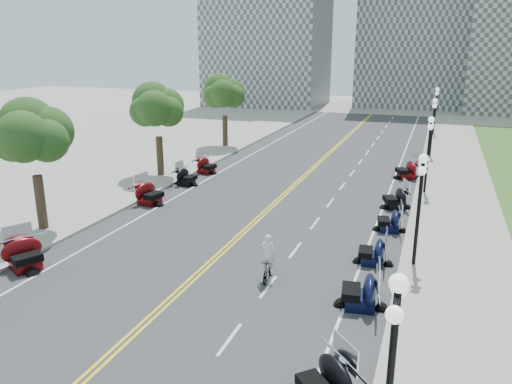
% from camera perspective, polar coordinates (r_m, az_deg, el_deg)
% --- Properties ---
extents(ground, '(160.00, 160.00, 0.00)m').
position_cam_1_polar(ground, '(21.68, -6.73, -9.39)').
color(ground, gray).
extents(road, '(16.00, 90.00, 0.01)m').
position_cam_1_polar(road, '(30.28, 1.77, -1.66)').
color(road, '#333335').
rests_on(road, ground).
extents(centerline_yellow_a, '(0.12, 90.00, 0.00)m').
position_cam_1_polar(centerline_yellow_a, '(30.31, 1.55, -1.63)').
color(centerline_yellow_a, yellow).
rests_on(centerline_yellow_a, road).
extents(centerline_yellow_b, '(0.12, 90.00, 0.00)m').
position_cam_1_polar(centerline_yellow_b, '(30.24, 1.98, -1.67)').
color(centerline_yellow_b, yellow).
rests_on(centerline_yellow_b, road).
extents(edge_line_north, '(0.12, 90.00, 0.00)m').
position_cam_1_polar(edge_line_north, '(29.02, 13.86, -2.95)').
color(edge_line_north, white).
rests_on(edge_line_north, road).
extents(edge_line_south, '(0.12, 90.00, 0.00)m').
position_cam_1_polar(edge_line_south, '(32.76, -8.91, -0.44)').
color(edge_line_south, white).
rests_on(edge_line_south, road).
extents(lane_dash_5, '(0.12, 2.00, 0.00)m').
position_cam_1_polar(lane_dash_5, '(17.31, -3.04, -16.44)').
color(lane_dash_5, white).
rests_on(lane_dash_5, road).
extents(lane_dash_6, '(0.12, 2.00, 0.00)m').
position_cam_1_polar(lane_dash_6, '(20.55, 1.41, -10.76)').
color(lane_dash_6, white).
rests_on(lane_dash_6, road).
extents(lane_dash_7, '(0.12, 2.00, 0.00)m').
position_cam_1_polar(lane_dash_7, '(24.02, 4.50, -6.63)').
color(lane_dash_7, white).
rests_on(lane_dash_7, road).
extents(lane_dash_8, '(0.12, 2.00, 0.00)m').
position_cam_1_polar(lane_dash_8, '(27.63, 6.77, -3.56)').
color(lane_dash_8, white).
rests_on(lane_dash_8, road).
extents(lane_dash_9, '(0.12, 2.00, 0.00)m').
position_cam_1_polar(lane_dash_9, '(31.34, 8.49, -1.19)').
color(lane_dash_9, white).
rests_on(lane_dash_9, road).
extents(lane_dash_10, '(0.12, 2.00, 0.00)m').
position_cam_1_polar(lane_dash_10, '(35.11, 9.84, 0.67)').
color(lane_dash_10, white).
rests_on(lane_dash_10, road).
extents(lane_dash_11, '(0.12, 2.00, 0.00)m').
position_cam_1_polar(lane_dash_11, '(38.93, 10.94, 2.17)').
color(lane_dash_11, white).
rests_on(lane_dash_11, road).
extents(lane_dash_12, '(0.12, 2.00, 0.00)m').
position_cam_1_polar(lane_dash_12, '(42.78, 11.83, 3.39)').
color(lane_dash_12, white).
rests_on(lane_dash_12, road).
extents(lane_dash_13, '(0.12, 2.00, 0.00)m').
position_cam_1_polar(lane_dash_13, '(46.66, 12.58, 4.42)').
color(lane_dash_13, white).
rests_on(lane_dash_13, road).
extents(lane_dash_14, '(0.12, 2.00, 0.00)m').
position_cam_1_polar(lane_dash_14, '(50.55, 13.22, 5.29)').
color(lane_dash_14, white).
rests_on(lane_dash_14, road).
extents(lane_dash_15, '(0.12, 2.00, 0.00)m').
position_cam_1_polar(lane_dash_15, '(54.46, 13.76, 6.03)').
color(lane_dash_15, white).
rests_on(lane_dash_15, road).
extents(lane_dash_16, '(0.12, 2.00, 0.00)m').
position_cam_1_polar(lane_dash_16, '(58.38, 14.24, 6.67)').
color(lane_dash_16, white).
rests_on(lane_dash_16, road).
extents(lane_dash_17, '(0.12, 2.00, 0.00)m').
position_cam_1_polar(lane_dash_17, '(62.32, 14.65, 7.23)').
color(lane_dash_17, white).
rests_on(lane_dash_17, road).
extents(lane_dash_18, '(0.12, 2.00, 0.00)m').
position_cam_1_polar(lane_dash_18, '(66.26, 15.02, 7.72)').
color(lane_dash_18, white).
rests_on(lane_dash_18, road).
extents(lane_dash_19, '(0.12, 2.00, 0.00)m').
position_cam_1_polar(lane_dash_19, '(70.20, 15.35, 8.16)').
color(lane_dash_19, white).
rests_on(lane_dash_19, road).
extents(sidewalk_north, '(5.00, 90.00, 0.15)m').
position_cam_1_polar(sidewalk_north, '(28.91, 21.96, -3.63)').
color(sidewalk_north, '#9E9991').
rests_on(sidewalk_north, ground).
extents(sidewalk_south, '(5.00, 90.00, 0.15)m').
position_cam_1_polar(sidewalk_south, '(34.86, -14.84, 0.35)').
color(sidewalk_south, '#9E9991').
rests_on(sidewalk_south, ground).
extents(distant_block_a, '(18.00, 14.00, 26.00)m').
position_cam_1_polar(distant_block_a, '(83.88, 1.39, 18.88)').
color(distant_block_a, gray).
rests_on(distant_block_a, ground).
extents(distant_block_b, '(16.00, 12.00, 30.00)m').
position_cam_1_polar(distant_block_b, '(85.66, 17.77, 19.44)').
color(distant_block_b, gray).
rests_on(distant_block_b, ground).
extents(street_lamp_1, '(0.50, 1.20, 4.90)m').
position_cam_1_polar(street_lamp_1, '(11.55, 15.05, -20.28)').
color(street_lamp_1, black).
rests_on(street_lamp_1, sidewalk_north).
extents(street_lamp_2, '(0.50, 1.20, 4.90)m').
position_cam_1_polar(street_lamp_2, '(22.39, 18.08, -2.09)').
color(street_lamp_2, black).
rests_on(street_lamp_2, sidewalk_north).
extents(street_lamp_3, '(0.50, 1.20, 4.90)m').
position_cam_1_polar(street_lamp_3, '(34.02, 19.04, 3.99)').
color(street_lamp_3, black).
rests_on(street_lamp_3, sidewalk_north).
extents(street_lamp_4, '(0.50, 1.20, 4.90)m').
position_cam_1_polar(street_lamp_4, '(45.84, 19.52, 6.96)').
color(street_lamp_4, black).
rests_on(street_lamp_4, sidewalk_north).
extents(street_lamp_5, '(0.50, 1.20, 4.90)m').
position_cam_1_polar(street_lamp_5, '(57.73, 19.80, 8.70)').
color(street_lamp_5, black).
rests_on(street_lamp_5, sidewalk_north).
extents(tree_2, '(4.80, 4.80, 9.20)m').
position_cam_1_polar(tree_2, '(27.52, -24.15, 5.26)').
color(tree_2, '#235619').
rests_on(tree_2, sidewalk_south).
extents(tree_3, '(4.80, 4.80, 9.20)m').
position_cam_1_polar(tree_3, '(36.95, -11.18, 8.89)').
color(tree_3, '#235619').
rests_on(tree_3, sidewalk_south).
extents(tree_4, '(4.80, 4.80, 9.20)m').
position_cam_1_polar(tree_4, '(47.55, -3.62, 10.78)').
color(tree_4, '#235619').
rests_on(tree_4, sidewalk_south).
extents(motorcycle_n_4, '(2.92, 2.92, 1.44)m').
position_cam_1_polar(motorcycle_n_4, '(14.52, 7.97, -20.47)').
color(motorcycle_n_4, black).
rests_on(motorcycle_n_4, road).
extents(motorcycle_n_5, '(2.42, 2.42, 1.50)m').
position_cam_1_polar(motorcycle_n_5, '(19.15, 11.87, -10.80)').
color(motorcycle_n_5, black).
rests_on(motorcycle_n_5, road).
extents(motorcycle_n_6, '(2.08, 2.08, 1.34)m').
position_cam_1_polar(motorcycle_n_6, '(22.89, 13.20, -6.46)').
color(motorcycle_n_6, black).
rests_on(motorcycle_n_6, road).
extents(motorcycle_n_7, '(2.17, 2.17, 1.33)m').
position_cam_1_polar(motorcycle_n_7, '(27.05, 15.03, -3.01)').
color(motorcycle_n_7, black).
rests_on(motorcycle_n_7, road).
extents(motorcycle_n_8, '(2.65, 2.65, 1.42)m').
position_cam_1_polar(motorcycle_n_8, '(30.85, 15.67, -0.57)').
color(motorcycle_n_8, black).
rests_on(motorcycle_n_8, road).
extents(motorcycle_n_10, '(2.80, 2.80, 1.49)m').
position_cam_1_polar(motorcycle_n_10, '(38.03, 16.84, 2.55)').
color(motorcycle_n_10, '#590A0C').
rests_on(motorcycle_n_10, road).
extents(motorcycle_s_5, '(2.97, 2.97, 1.54)m').
position_cam_1_polar(motorcycle_s_5, '(23.95, -24.97, -6.33)').
color(motorcycle_s_5, '#590A0C').
rests_on(motorcycle_s_5, road).
extents(motorcycle_s_7, '(2.52, 2.52, 1.52)m').
position_cam_1_polar(motorcycle_s_7, '(31.17, -12.10, -0.04)').
color(motorcycle_s_7, '#590A0C').
rests_on(motorcycle_s_7, road).
extents(motorcycle_s_8, '(2.01, 2.01, 1.34)m').
position_cam_1_polar(motorcycle_s_8, '(35.06, -7.97, 1.85)').
color(motorcycle_s_8, black).
rests_on(motorcycle_s_8, road).
extents(motorcycle_s_9, '(2.23, 2.23, 1.37)m').
position_cam_1_polar(motorcycle_s_9, '(38.17, -5.69, 3.14)').
color(motorcycle_s_9, '#590A0C').
rests_on(motorcycle_s_9, road).
extents(bicycle, '(0.60, 1.63, 0.96)m').
position_cam_1_polar(bicycle, '(20.92, 1.36, -8.83)').
color(bicycle, '#A51414').
rests_on(bicycle, road).
extents(cyclist_rider, '(0.61, 0.40, 1.68)m').
position_cam_1_polar(cyclist_rider, '(20.39, 1.39, -5.48)').
color(cyclist_rider, silver).
rests_on(cyclist_rider, bicycle).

